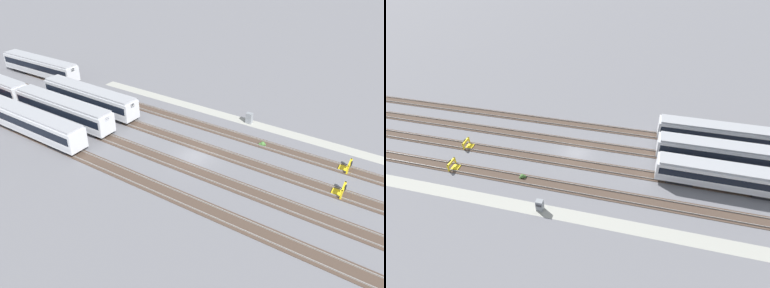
# 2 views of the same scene
# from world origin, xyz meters

# --- Properties ---
(ground_plane) EXTENTS (400.00, 400.00, 0.00)m
(ground_plane) POSITION_xyz_m (0.00, 0.00, 0.00)
(ground_plane) COLOR slate
(service_walkway) EXTENTS (54.00, 2.00, 0.01)m
(service_walkway) POSITION_xyz_m (0.00, -12.35, 0.00)
(service_walkway) COLOR #9E9E93
(service_walkway) RESTS_ON ground
(rail_track_nearest) EXTENTS (90.00, 2.24, 0.21)m
(rail_track_nearest) POSITION_xyz_m (0.00, -7.72, 0.04)
(rail_track_nearest) COLOR #47382D
(rail_track_nearest) RESTS_ON ground
(rail_track_near_inner) EXTENTS (90.00, 2.24, 0.21)m
(rail_track_near_inner) POSITION_xyz_m (0.00, -2.57, 0.04)
(rail_track_near_inner) COLOR #47382D
(rail_track_near_inner) RESTS_ON ground
(rail_track_middle) EXTENTS (90.00, 2.24, 0.21)m
(rail_track_middle) POSITION_xyz_m (0.00, 2.57, 0.04)
(rail_track_middle) COLOR #47382D
(rail_track_middle) RESTS_ON ground
(rail_track_far_inner) EXTENTS (90.00, 2.24, 0.21)m
(rail_track_far_inner) POSITION_xyz_m (0.00, 7.72, 0.04)
(rail_track_far_inner) COLOR #47382D
(rail_track_far_inner) RESTS_ON ground
(subway_car_front_row_left_inner) EXTENTS (18.00, 2.85, 3.70)m
(subway_car_front_row_left_inner) POSITION_xyz_m (21.28, 2.59, 2.04)
(subway_car_front_row_left_inner) COLOR silver
(subway_car_front_row_left_inner) RESTS_ON ground
(subway_car_front_row_centre) EXTENTS (18.03, 3.01, 3.70)m
(subway_car_front_row_centre) POSITION_xyz_m (21.28, -2.57, 2.04)
(subway_car_front_row_centre) COLOR silver
(subway_car_front_row_centre) RESTS_ON ground
(subway_car_front_row_rightmost) EXTENTS (18.01, 2.90, 3.70)m
(subway_car_front_row_rightmost) POSITION_xyz_m (21.28, 7.67, 2.04)
(subway_car_front_row_rightmost) COLOR silver
(subway_car_front_row_rightmost) RESTS_ON ground
(subway_car_back_row_leftmost) EXTENTS (18.06, 3.24, 3.70)m
(subway_car_back_row_leftmost) POSITION_xyz_m (40.04, -7.72, 2.04)
(subway_car_back_row_leftmost) COLOR silver
(subway_car_back_row_leftmost) RESTS_ON ground
(bumper_stop_nearest_track) EXTENTS (1.37, 2.01, 1.22)m
(bumper_stop_nearest_track) POSITION_xyz_m (-16.71, -7.71, 0.51)
(bumper_stop_nearest_track) COLOR yellow
(bumper_stop_nearest_track) RESTS_ON ground
(bumper_stop_near_inner_track) EXTENTS (1.38, 2.01, 1.22)m
(bumper_stop_near_inner_track) POSITION_xyz_m (-17.32, -2.56, 0.51)
(bumper_stop_near_inner_track) COLOR yellow
(bumper_stop_near_inner_track) RESTS_ON ground
(electrical_cabinet) EXTENTS (0.90, 0.73, 1.60)m
(electrical_cabinet) POSITION_xyz_m (-1.57, -12.25, 0.80)
(electrical_cabinet) COLOR gray
(electrical_cabinet) RESTS_ON ground
(weed_clump) EXTENTS (0.92, 0.70, 0.64)m
(weed_clump) POSITION_xyz_m (-5.94, -7.32, 0.24)
(weed_clump) COLOR #427033
(weed_clump) RESTS_ON ground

